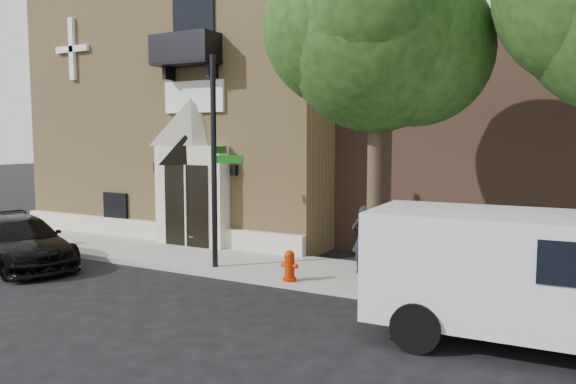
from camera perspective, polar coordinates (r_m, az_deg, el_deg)
name	(u,v)px	position (r m, az deg, el deg)	size (l,w,h in m)	color
ground	(158,270)	(15.85, -13.02, -7.73)	(120.00, 120.00, 0.00)	black
sidewalk	(221,261)	(16.36, -6.86, -6.94)	(42.00, 3.00, 0.15)	gray
church	(232,113)	(23.57, -5.72, 8.03)	(12.20, 11.01, 9.30)	#A8874F
street_tree_left	(376,33)	(12.78, 8.92, 15.69)	(4.97, 4.38, 7.77)	#38281C
black_sedan	(21,242)	(17.49, -25.51, -4.61)	(1.92, 4.71, 1.37)	black
cargo_van	(553,276)	(10.48, 25.29, -7.72)	(5.78, 2.61, 2.31)	silver
street_sign	(215,162)	(14.95, -7.44, 3.06)	(0.99, 0.88, 5.60)	black
fire_hydrant	(289,266)	(13.64, 0.15, -7.51)	(0.43, 0.34, 0.75)	#AE2300
dumpster	(432,266)	(13.01, 14.41, -7.28)	(1.86, 1.12, 1.19)	#0E3317
planter	(196,234)	(18.24, -9.30, -4.18)	(0.71, 0.61, 0.79)	#446F32
pedestrian_near	(364,239)	(14.50, 7.73, -4.77)	(0.63, 0.42, 1.74)	black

